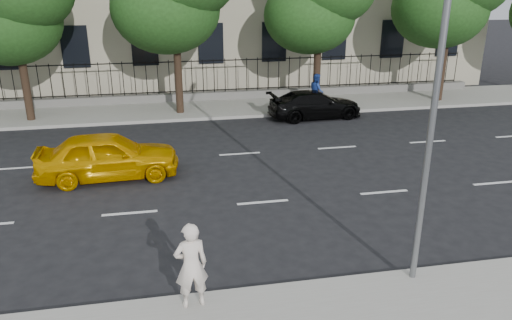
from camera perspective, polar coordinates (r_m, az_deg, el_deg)
The scene contains 9 objects.
ground at distance 13.28m, azimuth 2.96°, elevation -9.39°, with size 120.00×120.00×0.00m, color black.
far_sidewalk at distance 26.15m, azimuth -4.31°, elevation 5.96°, with size 60.00×4.00×0.15m, color gray.
lane_markings at distance 17.46m, azimuth -0.71°, elevation -1.73°, with size 49.60×4.62×0.01m, color silver, non-canonical shape.
iron_fence at distance 27.66m, azimuth -4.76°, elevation 7.98°, with size 30.00×0.50×2.20m.
street_light at distance 10.90m, azimuth 18.94°, elevation 11.72°, with size 0.25×3.32×8.05m.
yellow_taxi at distance 17.71m, azimuth -16.58°, elevation 0.48°, with size 1.91×4.74×1.61m, color #D79400.
black_sedan at distance 24.53m, azimuth 6.76°, elevation 6.32°, with size 1.86×4.57×1.33m, color black.
woman_near at distance 10.36m, azimuth -7.43°, elevation -11.86°, with size 0.69×0.45×1.89m, color silver.
pedestrian_far at distance 25.98m, azimuth 6.94°, elevation 7.90°, with size 0.84×0.65×1.72m, color #22409B.
Camera 1 is at (-2.83, -11.17, 6.61)m, focal length 35.00 mm.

